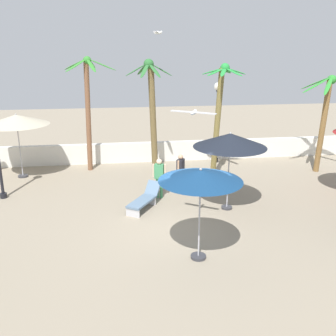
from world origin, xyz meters
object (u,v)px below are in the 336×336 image
(palm_tree_1, at_px, (219,109))
(patio_umbrella_4, at_px, (200,176))
(palm_tree_2, at_px, (88,101))
(seagull_0, at_px, (158,32))
(palm_tree_3, at_px, (326,111))
(guest_0, at_px, (159,174))
(seagull_1, at_px, (193,112))
(patio_umbrella_3, at_px, (16,120))
(lamp_post_0, at_px, (217,110))
(palm_tree_0, at_px, (152,105))
(lounge_chair_1, at_px, (145,199))
(patio_umbrella_0, at_px, (230,140))
(guest_1, at_px, (181,168))

(palm_tree_1, bearing_deg, patio_umbrella_4, -108.96)
(palm_tree_2, relative_size, seagull_0, 4.22)
(palm_tree_2, distance_m, palm_tree_3, 11.33)
(guest_0, xyz_separation_m, seagull_1, (0.58, -3.79, 3.12))
(palm_tree_2, xyz_separation_m, seagull_1, (3.51, -7.97, 0.68))
(patio_umbrella_3, distance_m, lamp_post_0, 9.79)
(palm_tree_1, relative_size, lamp_post_0, 1.25)
(palm_tree_0, distance_m, palm_tree_3, 8.27)
(patio_umbrella_4, xyz_separation_m, lounge_chair_1, (-1.28, 3.87, -2.15))
(palm_tree_2, bearing_deg, palm_tree_0, -15.70)
(patio_umbrella_0, height_order, guest_0, patio_umbrella_0)
(lamp_post_0, bearing_deg, guest_0, -127.27)
(patio_umbrella_4, height_order, palm_tree_2, palm_tree_2)
(palm_tree_0, bearing_deg, palm_tree_1, -28.56)
(palm_tree_0, relative_size, guest_1, 3.53)
(palm_tree_1, distance_m, guest_0, 4.10)
(seagull_1, bearing_deg, palm_tree_0, 94.22)
(palm_tree_3, relative_size, guest_0, 2.81)
(patio_umbrella_0, bearing_deg, guest_0, 149.23)
(lamp_post_0, relative_size, guest_1, 2.74)
(palm_tree_0, height_order, lamp_post_0, palm_tree_0)
(palm_tree_2, xyz_separation_m, lamp_post_0, (6.50, 0.52, -0.64))
(palm_tree_1, bearing_deg, lamp_post_0, 76.46)
(palm_tree_0, distance_m, lamp_post_0, 3.81)
(guest_1, bearing_deg, patio_umbrella_0, -59.95)
(seagull_1, bearing_deg, lounge_chair_1, 114.06)
(guest_0, relative_size, seagull_1, 1.34)
(lamp_post_0, distance_m, guest_0, 6.17)
(guest_1, relative_size, seagull_0, 1.17)
(patio_umbrella_4, bearing_deg, seagull_0, 92.25)
(palm_tree_0, xyz_separation_m, guest_1, (0.98, -2.37, -2.40))
(patio_umbrella_4, height_order, seagull_0, seagull_0)
(palm_tree_1, height_order, palm_tree_2, palm_tree_2)
(guest_1, bearing_deg, guest_0, -136.93)
(guest_0, bearing_deg, seagull_1, -81.33)
(patio_umbrella_4, bearing_deg, palm_tree_1, 71.04)
(patio_umbrella_4, xyz_separation_m, seagull_1, (-0.02, 1.05, 1.59))
(lamp_post_0, xyz_separation_m, guest_0, (-3.58, -4.70, -1.80))
(patio_umbrella_4, xyz_separation_m, seagull_0, (-0.30, 7.64, 3.96))
(lounge_chair_1, bearing_deg, lamp_post_0, 53.11)
(patio_umbrella_4, xyz_separation_m, guest_0, (-0.60, 4.84, -1.53))
(guest_0, bearing_deg, guest_1, 43.07)
(lamp_post_0, bearing_deg, palm_tree_1, -103.54)
(patio_umbrella_3, height_order, lamp_post_0, lamp_post_0)
(seagull_1, bearing_deg, palm_tree_1, 67.65)
(palm_tree_2, bearing_deg, patio_umbrella_0, -46.37)
(palm_tree_3, distance_m, seagull_0, 8.70)
(patio_umbrella_0, xyz_separation_m, palm_tree_2, (-5.36, 5.62, 0.77))
(patio_umbrella_0, relative_size, palm_tree_0, 0.55)
(palm_tree_0, relative_size, seagull_1, 4.35)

